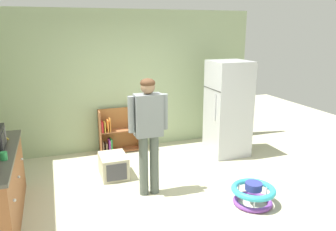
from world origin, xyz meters
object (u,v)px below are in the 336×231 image
(standing_person, at_px, (148,127))
(pet_carrier, at_px, (114,166))
(baby_walker, at_px, (253,194))
(green_cup, at_px, (4,156))
(banana_bunch, at_px, (5,139))
(refrigerator, at_px, (228,108))
(bookshelf, at_px, (117,133))

(standing_person, relative_size, pet_carrier, 3.08)
(baby_walker, distance_m, green_cup, 3.19)
(baby_walker, bearing_deg, banana_bunch, 159.02)
(pet_carrier, bearing_deg, green_cup, -143.10)
(refrigerator, distance_m, banana_bunch, 3.80)
(standing_person, height_order, baby_walker, standing_person)
(green_cup, bearing_deg, pet_carrier, 36.90)
(refrigerator, xyz_separation_m, banana_bunch, (-3.74, -0.63, 0.04))
(banana_bunch, bearing_deg, bookshelf, 39.22)
(baby_walker, bearing_deg, green_cup, 171.29)
(standing_person, bearing_deg, baby_walker, -32.06)
(bookshelf, distance_m, baby_walker, 2.98)
(pet_carrier, xyz_separation_m, green_cup, (-1.42, -1.07, 0.77))
(standing_person, xyz_separation_m, banana_bunch, (-1.88, 0.42, -0.09))
(baby_walker, relative_size, pet_carrier, 1.09)
(bookshelf, distance_m, green_cup, 2.83)
(standing_person, bearing_deg, pet_carrier, 116.99)
(refrigerator, xyz_separation_m, green_cup, (-3.67, -1.36, 0.06))
(pet_carrier, height_order, green_cup, green_cup)
(bookshelf, bearing_deg, banana_bunch, -140.78)
(bookshelf, xyz_separation_m, standing_person, (0.10, -1.87, 0.65))
(banana_bunch, bearing_deg, green_cup, -84.59)
(standing_person, height_order, banana_bunch, standing_person)
(bookshelf, distance_m, banana_bunch, 2.36)
(standing_person, bearing_deg, refrigerator, 29.31)
(baby_walker, bearing_deg, refrigerator, 71.41)
(pet_carrier, xyz_separation_m, banana_bunch, (-1.49, -0.34, 0.75))
(bookshelf, relative_size, standing_person, 0.50)
(standing_person, relative_size, baby_walker, 2.82)
(bookshelf, height_order, baby_walker, bookshelf)
(refrigerator, bearing_deg, baby_walker, -108.59)
(baby_walker, relative_size, green_cup, 6.36)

